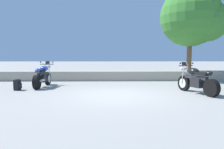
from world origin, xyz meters
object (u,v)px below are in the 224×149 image
motorcycle_black_centre (196,81)px  motorcycle_blue_near_left (43,76)px  leafy_tree_far_left (194,18)px  rider_backpack (17,84)px

motorcycle_black_centre → motorcycle_blue_near_left: bearing=163.6°
motorcycle_black_centre → leafy_tree_far_left: (1.67, 4.44, 3.17)m
leafy_tree_far_left → rider_backpack: bearing=-158.0°
motorcycle_black_centre → rider_backpack: motorcycle_black_centre is taller
motorcycle_black_centre → leafy_tree_far_left: bearing=69.4°
motorcycle_blue_near_left → rider_backpack: 1.25m
rider_backpack → motorcycle_blue_near_left: bearing=51.7°
rider_backpack → motorcycle_black_centre: bearing=-7.2°
motorcycle_blue_near_left → motorcycle_black_centre: (6.35, -1.87, 0.00)m
motorcycle_blue_near_left → rider_backpack: size_ratio=4.39×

